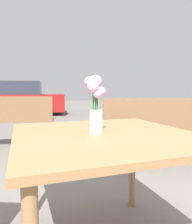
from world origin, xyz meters
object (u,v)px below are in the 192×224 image
Objects in this scene: table_front at (105,148)px; bench_near at (176,129)px; parked_car at (13,99)px; flower_vase at (95,104)px; bench_middle at (1,120)px.

table_front is 1.75m from bench_near.
flower_vase is at bearing -80.78° from parked_car.
bench_middle reaches higher than table_front.
flower_vase is (-0.05, 0.00, 0.24)m from table_front.
bench_near is at bearing 42.86° from table_front.
bench_middle is at bearing 109.54° from table_front.
parked_car is at bearing 94.28° from bench_middle.
flower_vase is at bearing -71.46° from bench_middle.
parked_car is (-2.62, 6.73, 0.14)m from bench_near.
table_front is 2.82m from bench_middle.
bench_middle is (-2.22, 1.47, -0.01)m from bench_near.
bench_middle is at bearing -85.72° from parked_car.
bench_near is 0.46× the size of parked_car.
parked_car is at bearing 99.58° from table_front.
flower_vase is at bearing 177.08° from table_front.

